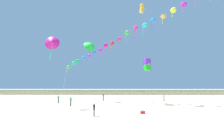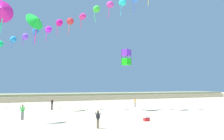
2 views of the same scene
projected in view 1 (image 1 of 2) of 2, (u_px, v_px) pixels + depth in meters
name	position (u px, v px, depth m)	size (l,w,h in m)	color
ground_plane	(120.00, 123.00, 14.82)	(240.00, 240.00, 0.00)	beige
dune_ridge	(115.00, 92.00, 62.16)	(120.00, 12.29, 1.74)	#BFAE8B
person_near_left	(71.00, 101.00, 26.40)	(0.56, 0.31, 1.64)	#474C56
person_near_right	(164.00, 97.00, 34.58)	(0.46, 0.39, 1.52)	#474C56
person_mid_center	(103.00, 97.00, 35.73)	(0.37, 0.55, 1.68)	black
person_far_left	(94.00, 109.00, 18.03)	(0.36, 0.49, 1.54)	#726656
person_far_right	(58.00, 99.00, 30.79)	(0.32, 0.55, 1.64)	#282D4C
kite_banner_string	(119.00, 38.00, 33.54)	(30.86, 20.09, 20.18)	#5CD330
large_kite_low_lead	(147.00, 64.00, 29.38)	(1.36, 1.36, 2.25)	#18D912
large_kite_mid_trail	(52.00, 42.00, 24.15)	(2.47, 1.52, 4.24)	#DB1E94
large_kite_high_solo	(142.00, 9.00, 29.36)	(1.08, 0.82, 2.20)	gold
large_kite_outer_drift	(90.00, 45.00, 34.41)	(3.33, 3.05, 4.82)	#1FDE3A
beach_cooler	(143.00, 112.00, 19.73)	(0.58, 0.41, 0.46)	red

